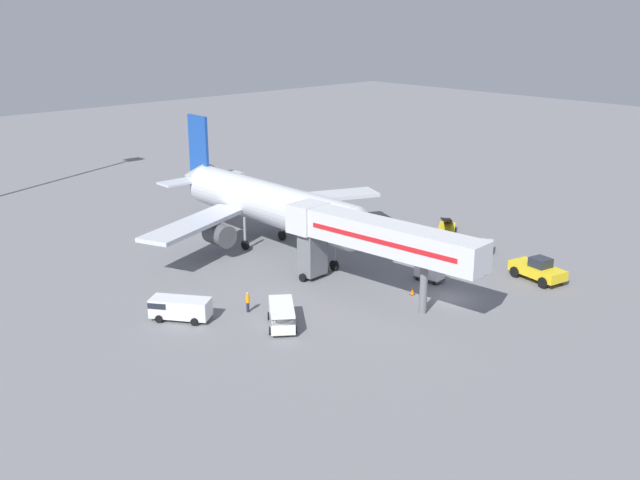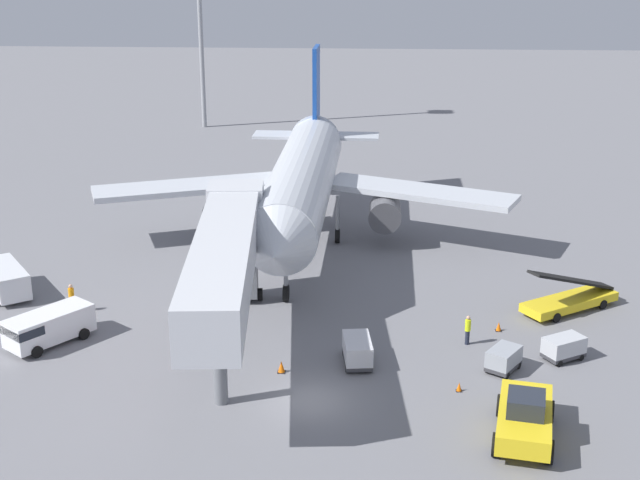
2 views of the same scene
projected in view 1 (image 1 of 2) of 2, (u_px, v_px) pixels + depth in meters
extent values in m
plane|color=slate|center=(450.00, 298.00, 69.28)|extent=(300.00, 300.00, 0.00)
cylinder|color=silver|center=(272.00, 204.00, 82.31)|extent=(5.10, 26.16, 4.61)
cone|color=silver|center=(366.00, 232.00, 71.98)|extent=(4.57, 3.17, 4.51)
cone|color=silver|center=(195.00, 178.00, 93.15)|extent=(4.47, 4.89, 4.38)
cube|color=#1947A3|center=(198.00, 146.00, 91.02)|extent=(0.43, 3.78, 7.37)
cube|color=silver|center=(220.00, 175.00, 93.75)|extent=(5.58, 2.85, 0.24)
cube|color=silver|center=(182.00, 182.00, 90.22)|extent=(5.58, 2.85, 0.24)
cube|color=silver|center=(318.00, 197.00, 89.68)|extent=(15.04, 9.25, 0.44)
cube|color=silver|center=(195.00, 224.00, 78.50)|extent=(15.11, 8.79, 0.44)
cylinder|color=#4C4C51|center=(307.00, 214.00, 87.96)|extent=(2.49, 3.21, 2.43)
cylinder|color=#4C4C51|center=(219.00, 234.00, 79.98)|extent=(2.49, 3.21, 2.43)
cylinder|color=gray|center=(334.00, 251.00, 76.00)|extent=(0.28, 0.28, 3.18)
cylinder|color=black|center=(334.00, 265.00, 76.47)|extent=(0.37, 1.11, 1.10)
cylinder|color=gray|center=(282.00, 222.00, 86.00)|extent=(0.28, 0.28, 3.18)
cylinder|color=black|center=(282.00, 235.00, 86.48)|extent=(0.37, 1.11, 1.10)
cylinder|color=gray|center=(245.00, 231.00, 82.62)|extent=(0.28, 0.28, 3.18)
cylinder|color=black|center=(245.00, 245.00, 83.09)|extent=(0.37, 1.11, 1.10)
cube|color=silver|center=(390.00, 238.00, 66.64)|extent=(4.54, 19.17, 2.70)
cube|color=red|center=(380.00, 242.00, 65.56)|extent=(1.34, 15.90, 0.44)
cube|color=silver|center=(308.00, 218.00, 73.10)|extent=(3.67, 3.07, 2.84)
cube|color=#232833|center=(298.00, 213.00, 73.86)|extent=(3.31, 0.51, 0.90)
cube|color=slate|center=(312.00, 253.00, 73.79)|extent=(2.69, 2.00, 4.41)
cylinder|color=black|center=(303.00, 278.00, 73.44)|extent=(0.36, 0.82, 0.80)
cylinder|color=black|center=(322.00, 270.00, 75.45)|extent=(0.36, 0.82, 0.80)
cylinder|color=slate|center=(424.00, 287.00, 65.33)|extent=(0.70, 0.70, 4.81)
cube|color=yellow|center=(538.00, 270.00, 73.60)|extent=(3.44, 5.95, 0.96)
cube|color=#232833|center=(541.00, 262.00, 73.10)|extent=(2.01, 2.09, 0.90)
cylinder|color=black|center=(560.00, 278.00, 72.87)|extent=(0.60, 1.16, 1.10)
cylinder|color=black|center=(543.00, 283.00, 71.69)|extent=(0.60, 1.16, 1.10)
cylinder|color=black|center=(531.00, 268.00, 75.80)|extent=(0.60, 1.16, 1.10)
cylinder|color=black|center=(515.00, 272.00, 74.63)|extent=(0.60, 1.16, 1.10)
cube|color=yellow|center=(446.00, 232.00, 87.86)|extent=(6.64, 5.33, 0.55)
cube|color=black|center=(447.00, 220.00, 87.42)|extent=(6.19, 4.63, 2.32)
cylinder|color=black|center=(453.00, 239.00, 85.88)|extent=(0.62, 0.52, 0.60)
cylinder|color=black|center=(437.00, 238.00, 86.27)|extent=(0.62, 0.52, 0.60)
cylinder|color=black|center=(455.00, 230.00, 89.61)|extent=(0.62, 0.52, 0.60)
cylinder|color=black|center=(439.00, 229.00, 90.01)|extent=(0.62, 0.52, 0.60)
cube|color=silver|center=(181.00, 308.00, 64.32)|extent=(4.64, 5.35, 1.65)
cube|color=#1E232D|center=(161.00, 302.00, 64.53)|extent=(2.60, 2.52, 0.53)
cylinder|color=black|center=(159.00, 319.00, 63.95)|extent=(0.69, 0.76, 0.68)
cylinder|color=black|center=(168.00, 310.00, 65.73)|extent=(0.69, 0.76, 0.68)
cylinder|color=black|center=(195.00, 322.00, 63.37)|extent=(0.69, 0.76, 0.68)
cylinder|color=black|center=(202.00, 313.00, 65.15)|extent=(0.69, 0.76, 0.68)
cube|color=white|center=(282.00, 314.00, 62.92)|extent=(4.64, 5.21, 1.62)
cube|color=#1E232D|center=(283.00, 318.00, 61.19)|extent=(2.60, 2.51, 0.52)
cylinder|color=black|center=(294.00, 330.00, 61.76)|extent=(0.70, 0.76, 0.68)
cylinder|color=black|center=(271.00, 331.00, 61.58)|extent=(0.70, 0.76, 0.68)
cylinder|color=black|center=(292.00, 315.00, 64.72)|extent=(0.70, 0.76, 0.68)
cylinder|color=black|center=(270.00, 316.00, 64.53)|extent=(0.70, 0.76, 0.68)
cube|color=#38383D|center=(429.00, 278.00, 73.66)|extent=(1.77, 2.90, 0.22)
cube|color=silver|center=(430.00, 272.00, 73.47)|extent=(1.77, 2.90, 1.07)
cylinder|color=black|center=(441.00, 279.00, 73.59)|extent=(0.16, 0.37, 0.36)
cylinder|color=black|center=(434.00, 283.00, 72.62)|extent=(0.16, 0.37, 0.36)
cylinder|color=black|center=(425.00, 275.00, 74.78)|extent=(0.16, 0.37, 0.36)
cylinder|color=black|center=(417.00, 279.00, 73.80)|extent=(0.16, 0.37, 0.36)
cube|color=#38383D|center=(487.00, 251.00, 81.97)|extent=(2.58, 2.27, 0.22)
cube|color=silver|center=(487.00, 246.00, 81.80)|extent=(2.58, 2.27, 0.93)
cylinder|color=black|center=(481.00, 249.00, 82.87)|extent=(0.37, 0.29, 0.36)
cylinder|color=black|center=(492.00, 250.00, 82.57)|extent=(0.37, 0.29, 0.36)
cylinder|color=black|center=(480.00, 253.00, 81.44)|extent=(0.37, 0.29, 0.36)
cylinder|color=black|center=(492.00, 254.00, 81.13)|extent=(0.37, 0.29, 0.36)
cube|color=#38383D|center=(480.00, 261.00, 78.57)|extent=(2.20, 2.41, 0.22)
cube|color=#999EA5|center=(480.00, 256.00, 78.41)|extent=(2.20, 2.41, 0.90)
cylinder|color=black|center=(472.00, 260.00, 79.18)|extent=(0.30, 0.37, 0.36)
cylinder|color=black|center=(482.00, 260.00, 79.37)|extent=(0.30, 0.37, 0.36)
cylinder|color=black|center=(477.00, 265.00, 77.84)|extent=(0.30, 0.37, 0.36)
cylinder|color=black|center=(487.00, 264.00, 78.03)|extent=(0.30, 0.37, 0.36)
cylinder|color=#1E2333|center=(248.00, 307.00, 66.10)|extent=(0.32, 0.32, 0.90)
cylinder|color=orange|center=(248.00, 299.00, 65.86)|extent=(0.42, 0.42, 0.71)
sphere|color=tan|center=(247.00, 294.00, 65.71)|extent=(0.24, 0.24, 0.24)
cylinder|color=#1E2333|center=(446.00, 256.00, 79.70)|extent=(0.30, 0.30, 0.85)
cylinder|color=#D8EA19|center=(446.00, 249.00, 79.47)|extent=(0.40, 0.40, 0.68)
sphere|color=tan|center=(446.00, 245.00, 79.33)|extent=(0.23, 0.23, 0.23)
cube|color=black|center=(484.00, 275.00, 75.26)|extent=(0.32, 0.32, 0.03)
cone|color=orange|center=(485.00, 273.00, 75.19)|extent=(0.27, 0.27, 0.47)
cube|color=black|center=(412.00, 294.00, 70.21)|extent=(0.44, 0.44, 0.03)
cone|color=orange|center=(412.00, 291.00, 70.11)|extent=(0.37, 0.37, 0.64)
cube|color=black|center=(443.00, 252.00, 82.52)|extent=(0.37, 0.37, 0.03)
cone|color=orange|center=(443.00, 249.00, 82.44)|extent=(0.31, 0.31, 0.54)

